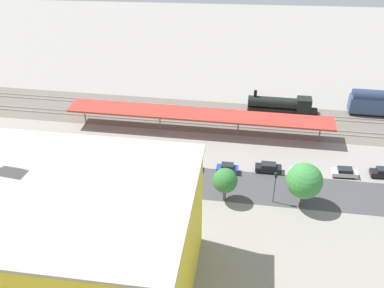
{
  "coord_description": "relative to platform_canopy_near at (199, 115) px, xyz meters",
  "views": [
    {
      "loc": [
        -8.11,
        69.16,
        51.1
      ],
      "look_at": [
        -3.36,
        3.32,
        7.32
      ],
      "focal_mm": 42.97,
      "sensor_mm": 36.0,
      "label": 1
    }
  ],
  "objects": [
    {
      "name": "street_tree_1",
      "position": [
        -5.64,
        21.42,
        -0.07
      ],
      "size": [
        4.19,
        4.19,
        6.25
      ],
      "color": "brown",
      "rests_on": "ground"
    },
    {
      "name": "ground_plane",
      "position": [
        3.62,
        12.38,
        -4.19
      ],
      "size": [
        206.06,
        206.06,
        0.0
      ],
      "primitive_type": "plane",
      "color": "gray",
      "rests_on": "ground"
    },
    {
      "name": "street_tree_0",
      "position": [
        20.04,
        22.11,
        0.26
      ],
      "size": [
        4.14,
        4.14,
        6.55
      ],
      "color": "brown",
      "rests_on": "ground"
    },
    {
      "name": "platform_canopy_near",
      "position": [
        0.0,
        0.0,
        0.0
      ],
      "size": [
        54.83,
        9.19,
        4.42
      ],
      "color": "#B73328",
      "rests_on": "ground"
    },
    {
      "name": "parked_car_7",
      "position": [
        15.87,
        13.63,
        -3.43
      ],
      "size": [
        4.35,
        2.18,
        1.73
      ],
      "color": "black",
      "rests_on": "ground"
    },
    {
      "name": "rail_bed",
      "position": [
        3.62,
        -7.0,
        -4.19
      ],
      "size": [
        129.46,
        23.26,
        0.01
      ],
      "primitive_type": "cube",
      "rotation": [
        0.0,
        0.0,
        -0.07
      ],
      "color": "#665E54",
      "rests_on": "ground"
    },
    {
      "name": "track_rails",
      "position": [
        3.62,
        -7.0,
        -4.01
      ],
      "size": [
        128.45,
        16.86,
        0.12
      ],
      "color": "#9E9EA8",
      "rests_on": "ground"
    },
    {
      "name": "box_truck_1",
      "position": [
        10.18,
        24.89,
        -2.56
      ],
      "size": [
        8.75,
        2.55,
        3.3
      ],
      "color": "black",
      "rests_on": "ground"
    },
    {
      "name": "street_tree_4",
      "position": [
        22.62,
        20.9,
        0.06
      ],
      "size": [
        4.24,
        4.24,
        6.41
      ],
      "color": "brown",
      "rests_on": "ground"
    },
    {
      "name": "box_truck_2",
      "position": [
        19.81,
        22.65,
        -2.6
      ],
      "size": [
        8.65,
        2.47,
        3.18
      ],
      "color": "black",
      "rests_on": "ground"
    },
    {
      "name": "locomotive",
      "position": [
        -18.39,
        -9.96,
        -2.47
      ],
      "size": [
        15.61,
        3.54,
        4.84
      ],
      "color": "black",
      "rests_on": "ground"
    },
    {
      "name": "parked_car_3",
      "position": [
        -13.62,
        12.8,
        -3.41
      ],
      "size": [
        4.89,
        2.13,
        1.75
      ],
      "color": "black",
      "rests_on": "ground"
    },
    {
      "name": "street_tree_3",
      "position": [
        -18.46,
        21.75,
        0.84
      ],
      "size": [
        5.92,
        5.92,
        8.0
      ],
      "color": "brown",
      "rests_on": "ground"
    },
    {
      "name": "box_truck_0",
      "position": [
        24.38,
        25.32,
        -2.56
      ],
      "size": [
        9.15,
        3.6,
        3.28
      ],
      "color": "black",
      "rests_on": "ground"
    },
    {
      "name": "construction_roof_slab",
      "position": [
        15.45,
        41.37,
        12.9
      ],
      "size": [
        36.18,
        26.5,
        0.4
      ],
      "primitive_type": "cube",
      "rotation": [
        0.0,
        0.0,
        -0.07
      ],
      "color": "#ADA89E",
      "rests_on": "construction_building"
    },
    {
      "name": "parked_car_5",
      "position": [
        1.04,
        13.06,
        -3.42
      ],
      "size": [
        4.53,
        1.87,
        1.76
      ],
      "color": "black",
      "rests_on": "ground"
    },
    {
      "name": "parked_car_0",
      "position": [
        -34.38,
        12.87,
        -3.4
      ],
      "size": [
        4.82,
        1.91,
        1.79
      ],
      "color": "black",
      "rests_on": "ground"
    },
    {
      "name": "parked_car_1",
      "position": [
        -27.31,
        13.25,
        -3.42
      ],
      "size": [
        4.6,
        1.88,
        1.75
      ],
      "color": "black",
      "rests_on": "ground"
    },
    {
      "name": "parked_car_6",
      "position": [
        8.37,
        13.17,
        -3.4
      ],
      "size": [
        4.9,
        2.23,
        1.8
      ],
      "color": "black",
      "rests_on": "ground"
    },
    {
      "name": "parked_car_4",
      "position": [
        -6.1,
        13.56,
        -3.41
      ],
      "size": [
        4.09,
        1.99,
        1.77
      ],
      "color": "black",
      "rests_on": "ground"
    },
    {
      "name": "construction_building",
      "position": [
        15.45,
        41.37,
        4.25
      ],
      "size": [
        35.54,
        25.86,
        16.89
      ],
      "primitive_type": "cube",
      "rotation": [
        0.0,
        0.0,
        -0.07
      ],
      "color": "yellow",
      "rests_on": "ground"
    },
    {
      "name": "parked_car_2",
      "position": [
        -19.73,
        13.51,
        -3.39
      ],
      "size": [
        4.8,
        1.92,
        1.81
      ],
      "color": "black",
      "rests_on": "ground"
    },
    {
      "name": "street_asphalt",
      "position": [
        3.62,
        16.76,
        -4.19
      ],
      "size": [
        129.1,
        18.33,
        0.01
      ],
      "primitive_type": "cube",
      "rotation": [
        0.0,
        0.0,
        -0.07
      ],
      "color": "#424244",
      "rests_on": "ground"
    },
    {
      "name": "traffic_light",
      "position": [
        -13.87,
        21.35,
        -0.1
      ],
      "size": [
        0.5,
        0.36,
        6.11
      ],
      "color": "#333333",
      "rests_on": "ground"
    }
  ]
}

